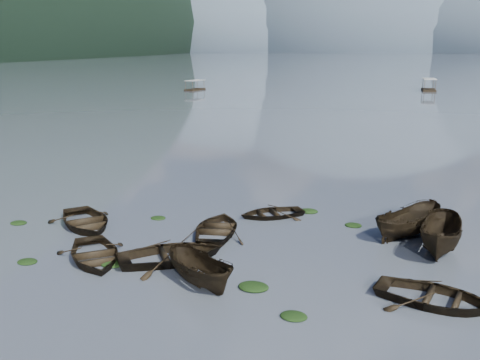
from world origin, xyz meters
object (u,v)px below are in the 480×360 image
(rowboat_3, at_px, (218,233))
(rowboat_0, at_px, (95,260))
(pontoon_centre, at_px, (429,91))
(pontoon_left, at_px, (195,90))

(rowboat_3, bearing_deg, rowboat_0, 41.60)
(rowboat_0, height_order, rowboat_3, rowboat_3)
(rowboat_0, distance_m, pontoon_centre, 106.58)
(rowboat_3, distance_m, pontoon_centre, 100.79)
(rowboat_0, bearing_deg, rowboat_3, 11.04)
(rowboat_0, relative_size, rowboat_3, 0.99)
(pontoon_left, relative_size, pontoon_centre, 0.83)
(rowboat_0, xyz_separation_m, pontoon_left, (-30.88, 91.53, 0.00))
(rowboat_0, distance_m, pontoon_left, 96.60)
(rowboat_3, xyz_separation_m, pontoon_left, (-35.21, 86.36, 0.00))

